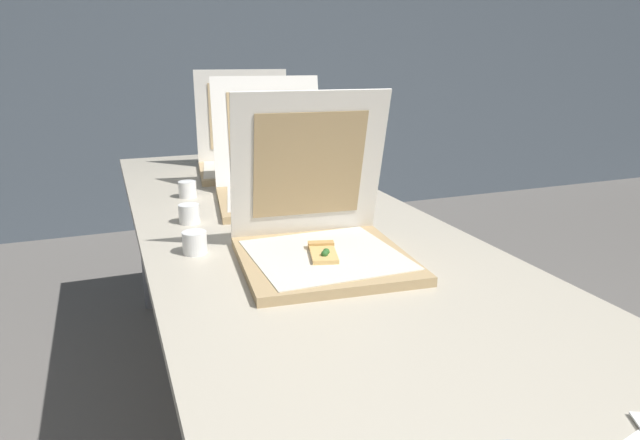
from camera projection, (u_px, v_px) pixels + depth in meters
The scene contains 8 objects.
wall_back at pixel (170, 37), 3.75m from camera, with size 10.00×0.10×2.60m, color #4C5660.
table at pixel (291, 238), 1.64m from camera, with size 0.84×2.48×0.73m.
pizza_box_front at pixel (321, 237), 1.33m from camera, with size 0.42×0.42×0.39m.
pizza_box_middle at pixel (276, 183), 1.87m from camera, with size 0.45×0.53×0.39m.
pizza_box_back at pixel (247, 158), 2.31m from camera, with size 0.43×0.43×0.41m.
cup_white_far at pixel (187, 189), 1.91m from camera, with size 0.06×0.06×0.06m, color white.
cup_white_mid at pixel (189, 214), 1.63m from camera, with size 0.06×0.06×0.06m, color white.
cup_white_near_center at pixel (195, 243), 1.38m from camera, with size 0.06×0.06×0.06m, color white.
Camera 1 is at (-0.48, -0.80, 1.21)m, focal length 31.63 mm.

